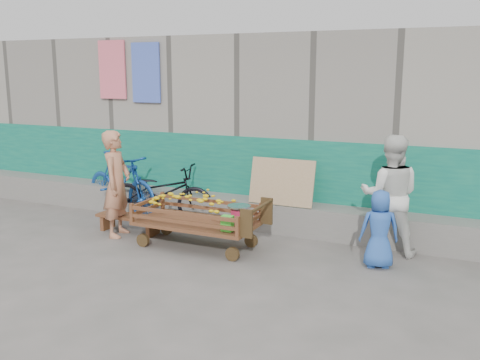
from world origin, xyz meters
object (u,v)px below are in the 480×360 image
at_px(banana_cart, 195,210).
at_px(bench, 130,220).
at_px(vendor_man, 117,184).
at_px(bicycle_blue, 121,184).
at_px(child, 379,229).
at_px(woman, 390,195).
at_px(bicycle_dark, 161,193).

height_order(banana_cart, bench, banana_cart).
height_order(bench, vendor_man, vendor_man).
distance_m(banana_cart, bicycle_blue, 2.17).
bearing_deg(bicycle_blue, child, -81.61).
distance_m(woman, bicycle_dark, 3.68).
bearing_deg(bench, bicycle_blue, 133.69).
bearing_deg(banana_cart, woman, 18.73).
xyz_separation_m(vendor_man, woman, (3.81, 0.86, 0.02)).
relative_size(child, bicycle_blue, 0.55).
xyz_separation_m(vendor_man, child, (3.79, 0.28, -0.30)).
xyz_separation_m(child, bicycle_blue, (-4.45, 0.66, 0.05)).
xyz_separation_m(bench, bicycle_blue, (-0.71, 0.74, 0.35)).
bearing_deg(woman, bicycle_blue, -9.74).
bearing_deg(woman, child, 79.50).
relative_size(woman, bicycle_blue, 0.90).
bearing_deg(vendor_man, bench, -28.63).
relative_size(banana_cart, child, 1.84).
distance_m(vendor_man, bicycle_dark, 1.01).
height_order(bench, woman, woman).
bearing_deg(child, bench, -18.90).
distance_m(woman, child, 0.66).
distance_m(child, bicycle_dark, 3.70).
distance_m(vendor_man, child, 3.81).
bearing_deg(vendor_man, woman, -91.09).
bearing_deg(bicycle_dark, child, -111.19).
distance_m(bench, bicycle_dark, 0.80).
height_order(banana_cart, child, child).
height_order(bench, bicycle_dark, bicycle_dark).
xyz_separation_m(banana_cart, bench, (-1.25, 0.19, -0.33)).
relative_size(woman, child, 1.63).
bearing_deg(woman, vendor_man, 4.05).
bearing_deg(woman, bicycle_dark, -9.96).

